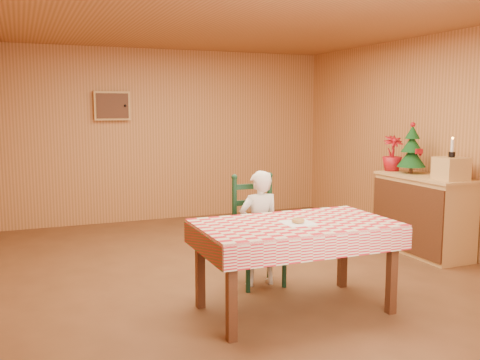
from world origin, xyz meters
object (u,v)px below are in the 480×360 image
object	(u,v)px
dining_table	(295,232)
ladder_chair	(257,233)
storage_bin	(394,225)
shelf_unit	(423,215)
crate	(451,169)
seated_child	(259,228)
christmas_tree	(412,150)

from	to	relation	value
dining_table	ladder_chair	distance (m)	0.81
storage_bin	ladder_chair	bearing A→B (deg)	-160.57
dining_table	storage_bin	world-z (taller)	dining_table
shelf_unit	crate	bearing A→B (deg)	-88.77
ladder_chair	crate	xyz separation A→B (m)	(2.28, -0.14, 0.55)
ladder_chair	storage_bin	size ratio (longest dim) A/B	2.38
crate	dining_table	bearing A→B (deg)	-164.25
seated_child	christmas_tree	distance (m)	2.43
dining_table	christmas_tree	bearing A→B (deg)	29.57
shelf_unit	seated_child	bearing A→B (deg)	-172.17
ladder_chair	storage_bin	xyz separation A→B (m)	(2.30, 0.81, -0.28)
shelf_unit	christmas_tree	distance (m)	0.79
ladder_chair	shelf_unit	xyz separation A→B (m)	(2.27, 0.26, -0.04)
crate	christmas_tree	xyz separation A→B (m)	(-0.00, 0.65, 0.16)
ladder_chair	crate	size ratio (longest dim) A/B	3.60
seated_child	storage_bin	size ratio (longest dim) A/B	2.48
crate	ladder_chair	bearing A→B (deg)	176.36
shelf_unit	christmas_tree	world-z (taller)	christmas_tree
seated_child	shelf_unit	world-z (taller)	seated_child
ladder_chair	seated_child	distance (m)	0.08
dining_table	christmas_tree	world-z (taller)	christmas_tree
christmas_tree	seated_child	bearing A→B (deg)	-166.14
ladder_chair	storage_bin	bearing A→B (deg)	19.43
seated_child	christmas_tree	xyz separation A→B (m)	(2.28, 0.56, 0.65)
christmas_tree	ladder_chair	bearing A→B (deg)	-167.50
shelf_unit	storage_bin	world-z (taller)	shelf_unit
crate	storage_bin	size ratio (longest dim) A/B	0.66
ladder_chair	crate	bearing A→B (deg)	-3.64
christmas_tree	dining_table	bearing A→B (deg)	-150.43
dining_table	christmas_tree	xyz separation A→B (m)	(2.28, 1.29, 0.52)
dining_table	crate	xyz separation A→B (m)	(2.28, 0.64, 0.37)
seated_child	crate	world-z (taller)	crate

